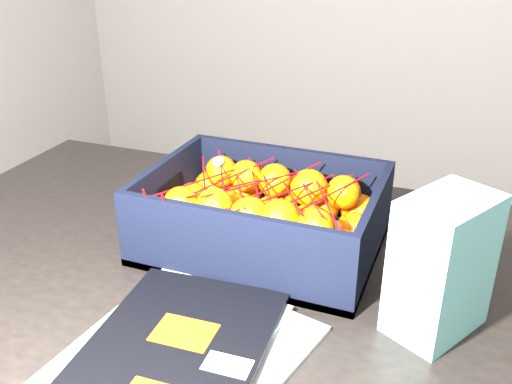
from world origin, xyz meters
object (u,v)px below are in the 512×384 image
at_px(table, 233,326).
at_px(magazine_stack, 181,350).
at_px(produce_crate, 263,224).
at_px(retail_carton, 442,265).

xyz_separation_m(table, magazine_stack, (0.02, -0.19, 0.11)).
bearing_deg(magazine_stack, produce_crate, 90.36).
bearing_deg(produce_crate, retail_carton, -21.21).
relative_size(table, produce_crate, 3.38).
bearing_deg(retail_carton, produce_crate, -172.88).
relative_size(table, magazine_stack, 3.80).
distance_m(table, produce_crate, 0.17).
xyz_separation_m(magazine_stack, produce_crate, (-0.00, 0.28, 0.03)).
bearing_deg(produce_crate, table, -98.43).
xyz_separation_m(table, retail_carton, (0.29, -0.02, 0.19)).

